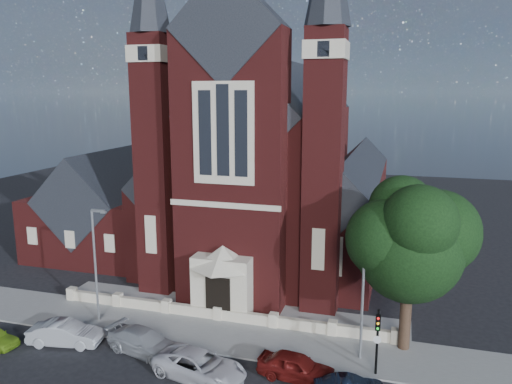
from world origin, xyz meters
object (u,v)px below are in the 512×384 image
street_lamp_left (96,259)px  car_white_suv (200,366)px  traffic_signal (378,334)px  car_dark_red (296,367)px  car_silver_b (144,342)px  church (277,171)px  parish_hall (108,213)px  street_tree (412,244)px  car_silver_a (65,333)px  street_lamp_right (365,288)px

street_lamp_left → car_white_suv: size_ratio=1.48×
traffic_signal → street_lamp_left: bearing=175.2°
street_lamp_left → car_dark_red: 15.47m
car_silver_b → church: bearing=8.1°
street_lamp_left → car_white_suv: 11.21m
traffic_signal → car_dark_red: (-4.25, -1.53, -1.84)m
parish_hall → street_lamp_left: 16.18m
street_lamp_left → car_dark_red: street_lamp_left is taller
street_tree → car_white_suv: bearing=-150.3°
church → traffic_signal: 23.94m
car_silver_b → car_white_suv: bearing=-94.7°
church → traffic_signal: church is taller
street_tree → car_silver_a: bearing=-166.0°
car_silver_a → street_tree: bearing=-86.4°
street_lamp_right → traffic_signal: (0.91, -1.57, -2.02)m
car_dark_red → street_tree: bearing=-43.6°
car_silver_a → car_silver_b: size_ratio=0.91×
church → parish_hall: church is taller
car_silver_a → car_dark_red: size_ratio=1.05×
street_lamp_right → car_white_suv: bearing=-151.7°
church → street_lamp_right: 21.76m
street_lamp_right → car_silver_b: street_lamp_right is taller
car_silver_b → car_white_suv: 4.63m
church → street_lamp_right: (10.09, -18.94, -3.59)m
church → car_silver_a: size_ratio=7.58×
car_white_suv → street_tree: bearing=-45.9°
car_white_suv → car_dark_red: car_white_suv is taller
car_white_suv → street_lamp_right: bearing=-47.3°
street_tree → traffic_signal: size_ratio=2.67×
traffic_signal → car_silver_b: bearing=-174.1°
church → parish_hall: (-16.00, -4.94, -4.17)m
street_tree → traffic_signal: (-1.60, -3.28, -4.38)m
street_lamp_left → car_silver_b: (5.14, -3.00, -3.86)m
parish_hall → car_silver_a: 19.43m
car_silver_b → car_dark_red: 9.52m
church → street_lamp_left: (-7.91, -18.94, -3.59)m
street_tree → car_dark_red: bearing=-140.6°
street_lamp_left → parish_hall: bearing=120.0°
street_lamp_right → car_silver_a: (-18.20, -3.46, -3.84)m
street_tree → car_white_suv: size_ratio=1.96×
street_tree → car_white_suv: (-11.02, -6.29, -6.20)m
parish_hall → car_white_suv: parish_hall is taller
street_lamp_right → traffic_signal: bearing=-60.0°
traffic_signal → car_white_suv: traffic_signal is taller
street_lamp_right → car_silver_b: size_ratio=1.59×
street_tree → car_silver_b: 17.24m
church → car_white_suv: church is taller
traffic_signal → car_silver_b: 13.97m
street_lamp_right → car_dark_red: bearing=-137.1°
street_tree → car_dark_red: size_ratio=2.44×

